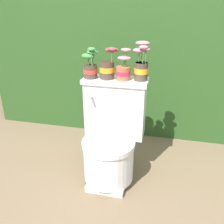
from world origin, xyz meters
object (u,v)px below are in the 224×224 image
(potted_plant_midleft, at_px, (108,67))
(potted_plant_midright, at_px, (141,65))
(potted_plant_left, at_px, (90,66))
(potted_plant_middle, at_px, (124,69))
(toilet, at_px, (112,137))

(potted_plant_midleft, distance_m, potted_plant_midright, 0.23)
(potted_plant_left, bearing_deg, potted_plant_middle, 2.65)
(toilet, height_order, potted_plant_midleft, potted_plant_midleft)
(toilet, xyz_separation_m, potted_plant_left, (-0.18, 0.10, 0.49))
(toilet, xyz_separation_m, potted_plant_middle, (0.06, 0.11, 0.48))
(toilet, distance_m, potted_plant_middle, 0.50)
(potted_plant_left, xyz_separation_m, potted_plant_midright, (0.36, 0.03, 0.02))
(toilet, bearing_deg, potted_plant_left, 151.26)
(potted_plant_midleft, bearing_deg, potted_plant_midright, 3.98)
(potted_plant_midleft, height_order, potted_plant_midright, potted_plant_midright)
(potted_plant_left, distance_m, potted_plant_middle, 0.24)
(potted_plant_middle, bearing_deg, potted_plant_midright, 7.99)
(potted_plant_middle, distance_m, potted_plant_midright, 0.12)
(potted_plant_midright, bearing_deg, potted_plant_midleft, -176.02)
(potted_plant_left, relative_size, potted_plant_middle, 1.01)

